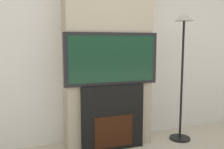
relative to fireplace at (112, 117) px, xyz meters
The scene contains 5 objects.
wall_back 1.03m from the fireplace, 90.00° to the left, with size 6.00×0.06×2.70m.
chimney_breast 0.96m from the fireplace, 90.00° to the left, with size 1.10×0.39×2.70m.
fireplace is the anchor object (origin of this frame).
television 0.74m from the fireplace, 90.00° to the right, with size 1.18×0.07×0.64m.
floor_lamp 1.28m from the fireplace, ahead, with size 0.29×0.29×1.73m.
Camera 1 is at (-0.99, -1.26, 1.35)m, focal length 40.00 mm.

